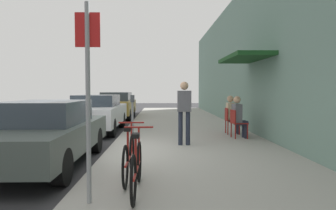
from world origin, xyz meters
The scene contains 15 objects.
ground_plane centered at (0.00, 0.00, 0.00)m, with size 60.00×60.00×0.00m, color #2D2D30.
sidewalk_slab centered at (2.25, 2.00, 0.06)m, with size 4.50×32.00×0.12m, color #9E9B93.
building_facade centered at (4.65, 2.00, 2.78)m, with size 1.40×32.00×5.56m.
parked_car_0 centered at (-1.10, -0.99, 0.71)m, with size 1.80×4.40×1.36m.
parked_car_1 centered at (-1.10, 4.33, 0.74)m, with size 1.80×4.40×1.41m.
parked_car_2 centered at (-1.10, 9.63, 0.76)m, with size 1.80×4.40×1.47m.
parking_meter centered at (0.45, 2.28, 0.89)m, with size 0.12×0.10×1.32m.
street_sign centered at (0.40, -3.49, 1.64)m, with size 0.32×0.06×2.60m.
bicycle_0 centered at (0.81, -2.39, 0.48)m, with size 0.46×1.71×0.90m.
bicycle_1 centered at (0.99, -3.09, 0.48)m, with size 0.46×1.71×0.90m.
cafe_chair_0 centered at (3.68, 1.88, 0.62)m, with size 0.49×0.49×0.87m.
seated_patron_0 centered at (3.74, 1.89, 0.82)m, with size 0.46×0.39×1.29m.
cafe_chair_1 centered at (3.68, 2.79, 0.62)m, with size 0.45×0.45×0.87m.
seated_patron_1 centered at (3.74, 2.79, 0.82)m, with size 0.43×0.36×1.29m.
pedestrian_standing centered at (1.97, 0.74, 1.12)m, with size 0.36×0.22×1.70m.
Camera 1 is at (1.33, -7.49, 1.60)m, focal length 33.05 mm.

